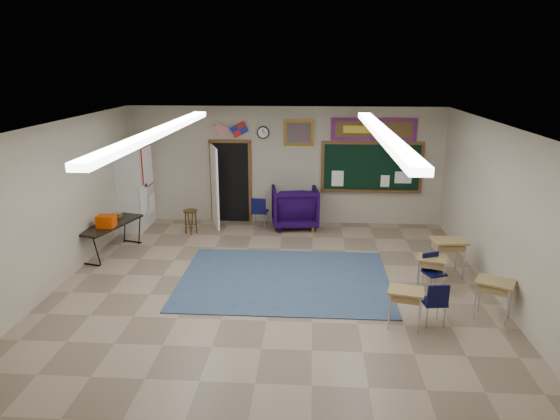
# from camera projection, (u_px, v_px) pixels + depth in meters

# --- Properties ---
(floor) EXTENTS (9.00, 9.00, 0.00)m
(floor) POSITION_uv_depth(u_px,v_px,m) (271.00, 298.00, 8.87)
(floor) COLOR gray
(floor) RESTS_ON ground
(back_wall) EXTENTS (8.00, 0.04, 3.00)m
(back_wall) POSITION_uv_depth(u_px,v_px,m) (285.00, 166.00, 12.76)
(back_wall) COLOR #BAAE96
(back_wall) RESTS_ON floor
(front_wall) EXTENTS (8.00, 0.04, 3.00)m
(front_wall) POSITION_uv_depth(u_px,v_px,m) (225.00, 377.00, 4.14)
(front_wall) COLOR #BAAE96
(front_wall) RESTS_ON floor
(left_wall) EXTENTS (0.04, 9.00, 3.00)m
(left_wall) POSITION_uv_depth(u_px,v_px,m) (42.00, 213.00, 8.70)
(left_wall) COLOR #BAAE96
(left_wall) RESTS_ON floor
(right_wall) EXTENTS (0.04, 9.00, 3.00)m
(right_wall) POSITION_uv_depth(u_px,v_px,m) (512.00, 222.00, 8.20)
(right_wall) COLOR #BAAE96
(right_wall) RESTS_ON floor
(ceiling) EXTENTS (8.00, 9.00, 0.04)m
(ceiling) POSITION_uv_depth(u_px,v_px,m) (270.00, 129.00, 8.03)
(ceiling) COLOR #BABAB6
(ceiling) RESTS_ON back_wall
(area_rug) EXTENTS (4.00, 3.00, 0.02)m
(area_rug) POSITION_uv_depth(u_px,v_px,m) (284.00, 279.00, 9.62)
(area_rug) COLOR #374B6A
(area_rug) RESTS_ON floor
(fluorescent_strips) EXTENTS (3.86, 6.00, 0.10)m
(fluorescent_strips) POSITION_uv_depth(u_px,v_px,m) (270.00, 132.00, 8.04)
(fluorescent_strips) COLOR white
(fluorescent_strips) RESTS_ON ceiling
(doorway) EXTENTS (1.10, 0.89, 2.16)m
(doorway) POSITION_uv_depth(u_px,v_px,m) (226.00, 183.00, 12.83)
(doorway) COLOR black
(doorway) RESTS_ON back_wall
(chalkboard) EXTENTS (2.55, 0.14, 1.30)m
(chalkboard) POSITION_uv_depth(u_px,v_px,m) (372.00, 169.00, 12.60)
(chalkboard) COLOR brown
(chalkboard) RESTS_ON back_wall
(bulletin_board) EXTENTS (2.10, 0.05, 0.55)m
(bulletin_board) POSITION_uv_depth(u_px,v_px,m) (374.00, 129.00, 12.32)
(bulletin_board) COLOR red
(bulletin_board) RESTS_ON back_wall
(framed_art_print) EXTENTS (0.75, 0.05, 0.65)m
(framed_art_print) POSITION_uv_depth(u_px,v_px,m) (299.00, 133.00, 12.47)
(framed_art_print) COLOR olive
(framed_art_print) RESTS_ON back_wall
(wall_clock) EXTENTS (0.32, 0.05, 0.32)m
(wall_clock) POSITION_uv_depth(u_px,v_px,m) (263.00, 132.00, 12.52)
(wall_clock) COLOR black
(wall_clock) RESTS_ON back_wall
(wall_flags) EXTENTS (1.16, 0.06, 0.70)m
(wall_flags) POSITION_uv_depth(u_px,v_px,m) (229.00, 127.00, 12.51)
(wall_flags) COLOR red
(wall_flags) RESTS_ON back_wall
(storage_cabinet) EXTENTS (0.59, 1.25, 2.20)m
(storage_cabinet) POSITION_uv_depth(u_px,v_px,m) (136.00, 185.00, 12.48)
(storage_cabinet) COLOR silver
(storage_cabinet) RESTS_ON floor
(wingback_armchair) EXTENTS (1.26, 1.29, 1.05)m
(wingback_armchair) POSITION_uv_depth(u_px,v_px,m) (295.00, 207.00, 12.65)
(wingback_armchair) COLOR black
(wingback_armchair) RESTS_ON floor
(student_chair_reading) EXTENTS (0.44, 0.44, 0.81)m
(student_chair_reading) POSITION_uv_depth(u_px,v_px,m) (260.00, 212.00, 12.57)
(student_chair_reading) COLOR black
(student_chair_reading) RESTS_ON floor
(student_chair_desk_a) EXTENTS (0.43, 0.43, 0.75)m
(student_chair_desk_a) POSITION_uv_depth(u_px,v_px,m) (433.00, 303.00, 7.87)
(student_chair_desk_a) COLOR black
(student_chair_desk_a) RESTS_ON floor
(student_chair_desk_b) EXTENTS (0.46, 0.46, 0.72)m
(student_chair_desk_b) POSITION_uv_depth(u_px,v_px,m) (434.00, 274.00, 9.00)
(student_chair_desk_b) COLOR black
(student_chair_desk_b) RESTS_ON floor
(student_desk_front_left) EXTENTS (0.61, 0.52, 0.63)m
(student_desk_front_left) POSITION_uv_depth(u_px,v_px,m) (431.00, 272.00, 9.11)
(student_desk_front_left) COLOR #A1814B
(student_desk_front_left) RESTS_ON floor
(student_desk_front_right) EXTENTS (0.67, 0.54, 0.75)m
(student_desk_front_right) POSITION_uv_depth(u_px,v_px,m) (447.00, 256.00, 9.69)
(student_desk_front_right) COLOR #A1814B
(student_desk_front_right) RESTS_ON floor
(student_desk_back_left) EXTENTS (0.61, 0.51, 0.65)m
(student_desk_back_left) POSITION_uv_depth(u_px,v_px,m) (405.00, 306.00, 7.79)
(student_desk_back_left) COLOR #A1814B
(student_desk_back_left) RESTS_ON floor
(student_desk_back_right) EXTENTS (0.70, 0.64, 0.68)m
(student_desk_back_right) POSITION_uv_depth(u_px,v_px,m) (493.00, 298.00, 8.04)
(student_desk_back_right) COLOR #A1814B
(student_desk_back_right) RESTS_ON floor
(folding_table) EXTENTS (0.98, 1.73, 0.94)m
(folding_table) POSITION_uv_depth(u_px,v_px,m) (111.00, 237.00, 10.87)
(folding_table) COLOR black
(folding_table) RESTS_ON floor
(wooden_stool) EXTENTS (0.34, 0.34, 0.60)m
(wooden_stool) POSITION_uv_depth(u_px,v_px,m) (191.00, 221.00, 12.17)
(wooden_stool) COLOR #462E15
(wooden_stool) RESTS_ON floor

